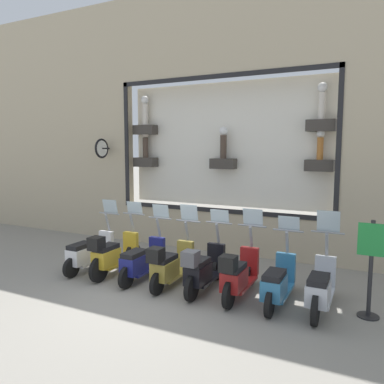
% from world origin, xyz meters
% --- Properties ---
extents(ground_plane, '(120.00, 120.00, 0.00)m').
position_xyz_m(ground_plane, '(0.00, 0.00, 0.00)').
color(ground_plane, gray).
extents(building_facade, '(1.22, 36.00, 7.17)m').
position_xyz_m(building_facade, '(3.60, 0.00, 3.64)').
color(building_facade, tan).
rests_on(building_facade, ground_plane).
extents(scooter_silver_0, '(1.81, 0.61, 1.68)m').
position_xyz_m(scooter_silver_0, '(0.66, -3.04, 0.44)').
color(scooter_silver_0, black).
rests_on(scooter_silver_0, ground_plane).
extents(scooter_teal_1, '(1.79, 0.61, 1.51)m').
position_xyz_m(scooter_teal_1, '(0.64, -2.30, 0.41)').
color(scooter_teal_1, black).
rests_on(scooter_teal_1, ground_plane).
extents(scooter_red_2, '(1.80, 0.60, 1.61)m').
position_xyz_m(scooter_red_2, '(0.59, -1.56, 0.47)').
color(scooter_red_2, black).
rests_on(scooter_red_2, ground_plane).
extents(scooter_black_3, '(1.80, 0.60, 1.54)m').
position_xyz_m(scooter_black_3, '(0.59, -0.82, 0.47)').
color(scooter_black_3, black).
rests_on(scooter_black_3, ground_plane).
extents(scooter_olive_4, '(1.79, 0.61, 1.60)m').
position_xyz_m(scooter_olive_4, '(0.58, -0.08, 0.46)').
color(scooter_olive_4, black).
rests_on(scooter_olive_4, ground_plane).
extents(scooter_navy_5, '(1.79, 0.60, 1.55)m').
position_xyz_m(scooter_navy_5, '(0.65, 0.67, 0.42)').
color(scooter_navy_5, black).
rests_on(scooter_navy_5, ground_plane).
extents(scooter_yellow_6, '(1.81, 0.60, 1.57)m').
position_xyz_m(scooter_yellow_6, '(0.60, 1.41, 0.48)').
color(scooter_yellow_6, black).
rests_on(scooter_yellow_6, ground_plane).
extents(scooter_white_7, '(1.79, 0.61, 1.58)m').
position_xyz_m(scooter_white_7, '(0.65, 2.15, 0.41)').
color(scooter_white_7, black).
rests_on(scooter_white_7, ground_plane).
extents(shop_sign_post, '(0.36, 0.45, 1.67)m').
position_xyz_m(shop_sign_post, '(0.83, -3.81, 0.90)').
color(shop_sign_post, '#232326').
rests_on(shop_sign_post, ground_plane).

